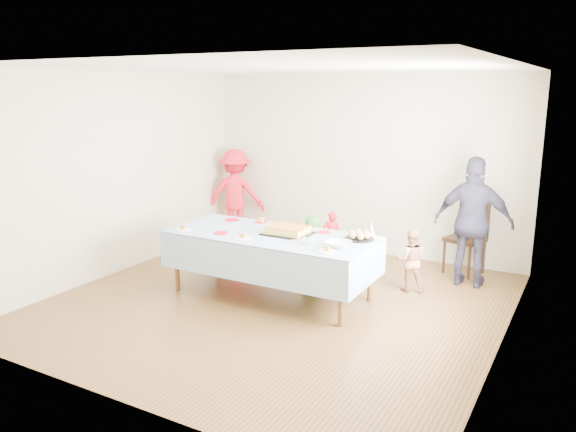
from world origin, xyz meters
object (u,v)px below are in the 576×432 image
party_table (271,238)px  adult_left (236,194)px  birthday_cake (287,230)px  dining_chair (469,232)px

party_table → adult_left: (-1.92, 2.05, 0.02)m
birthday_cake → adult_left: bearing=136.9°
birthday_cake → dining_chair: dining_chair is taller
party_table → birthday_cake: (0.18, 0.09, 0.10)m
party_table → dining_chair: bearing=48.1°
party_table → adult_left: adult_left is taller
party_table → adult_left: bearing=133.1°
party_table → birthday_cake: size_ratio=4.55×
dining_chair → adult_left: (-3.80, -0.06, 0.18)m
dining_chair → adult_left: bearing=-161.0°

